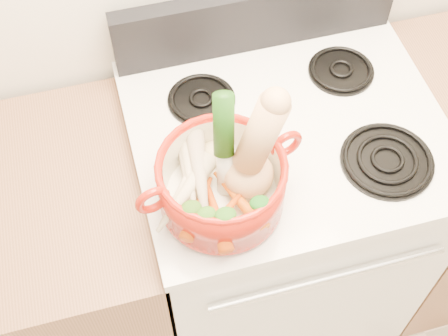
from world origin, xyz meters
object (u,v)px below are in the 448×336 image
object	(u,v)px
stove_body	(276,223)
leek	(226,147)
dutch_oven	(222,183)
squash	(250,150)

from	to	relation	value
stove_body	leek	size ratio (longest dim) A/B	3.26
stove_body	dutch_oven	world-z (taller)	dutch_oven
squash	leek	world-z (taller)	squash
squash	dutch_oven	bearing A→B (deg)	177.29
stove_body	leek	distance (m)	0.72
stove_body	squash	world-z (taller)	squash
dutch_oven	leek	xyz separation A→B (m)	(0.01, 0.02, 0.10)
stove_body	dutch_oven	xyz separation A→B (m)	(-0.22, -0.17, 0.58)
dutch_oven	leek	size ratio (longest dim) A/B	0.99
dutch_oven	stove_body	bearing A→B (deg)	25.86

